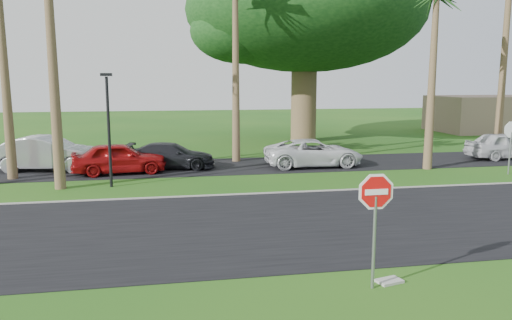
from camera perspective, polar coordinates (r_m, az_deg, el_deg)
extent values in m
plane|color=#184B12|center=(13.70, 6.14, -9.54)|extent=(120.00, 120.00, 0.00)
cube|color=black|center=(15.53, 4.04, -7.20)|extent=(120.00, 8.00, 0.02)
cube|color=black|center=(25.58, -1.79, -0.66)|extent=(120.00, 5.00, 0.02)
cube|color=gray|center=(19.35, 1.06, -3.82)|extent=(120.00, 0.12, 0.06)
cylinder|color=gray|center=(10.88, 13.33, -9.20)|extent=(0.07, 0.07, 2.00)
cylinder|color=white|center=(10.59, 13.55, -3.54)|extent=(1.05, 0.02, 1.05)
cylinder|color=red|center=(10.59, 13.55, -3.54)|extent=(0.90, 0.02, 0.90)
cube|color=white|center=(10.59, 13.55, -3.54)|extent=(0.50, 0.02, 0.12)
cylinder|color=gray|center=(26.01, 27.01, 0.70)|extent=(0.07, 0.07, 2.00)
cylinder|color=white|center=(25.89, 27.19, 3.11)|extent=(1.05, 0.02, 1.05)
cylinder|color=red|center=(25.89, 27.19, 3.11)|extent=(0.90, 0.02, 0.90)
cube|color=white|center=(25.89, 27.19, 3.11)|extent=(0.50, 0.02, 0.12)
cone|color=brown|center=(24.38, -26.76, 8.49)|extent=(0.44, 0.44, 9.00)
cone|color=brown|center=(21.40, -22.34, 12.17)|extent=(0.44, 0.44, 11.50)
cone|color=brown|center=(26.69, -2.33, 9.96)|extent=(0.44, 0.44, 9.50)
cone|color=brown|center=(25.79, 19.46, 8.37)|extent=(0.44, 0.44, 8.50)
cone|color=brown|center=(31.63, 26.54, 11.17)|extent=(0.44, 0.44, 12.00)
cylinder|color=brown|center=(35.81, 5.48, 6.93)|extent=(1.80, 1.80, 6.00)
ellipsoid|color=black|center=(36.08, 5.63, 16.50)|extent=(16.50, 16.50, 8.25)
cylinder|color=black|center=(21.16, -16.45, 3.02)|extent=(0.12, 0.12, 4.50)
cube|color=black|center=(21.05, -16.74, 9.34)|extent=(0.45, 0.25, 0.12)
cube|color=gray|center=(47.48, 25.52, 4.82)|extent=(10.00, 6.00, 3.00)
imported|color=#A6AAAD|center=(26.14, -22.75, 0.66)|extent=(5.27, 2.56, 1.66)
imported|color=maroon|center=(24.21, -15.35, 0.18)|extent=(4.48, 2.23, 1.47)
imported|color=black|center=(25.11, -9.69, 0.46)|extent=(4.58, 2.47, 1.26)
imported|color=silver|center=(25.46, 6.60, 0.79)|extent=(5.00, 2.33, 1.38)
imported|color=silver|center=(31.02, 26.56, 1.47)|extent=(4.43, 1.95, 1.48)
cube|color=#989891|center=(11.59, 14.99, -13.21)|extent=(0.62, 0.48, 0.06)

